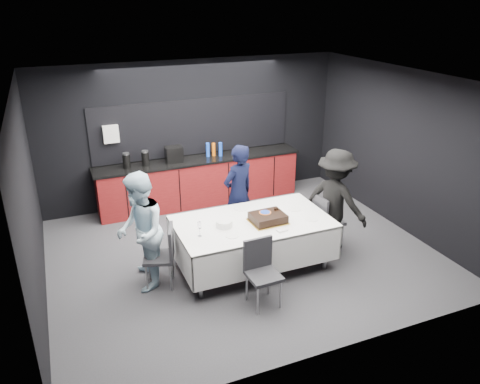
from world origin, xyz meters
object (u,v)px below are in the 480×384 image
at_px(cake_assembly, 268,218).
at_px(plate_stack, 224,224).
at_px(person_right, 335,201).
at_px(party_table, 253,229).
at_px(chair_near, 261,267).
at_px(champagne_flute, 199,226).
at_px(person_center, 238,194).
at_px(chair_left, 164,252).
at_px(chair_right, 325,217).
at_px(person_left, 140,232).

xyz_separation_m(cake_assembly, plate_stack, (-0.66, 0.10, -0.02)).
relative_size(plate_stack, person_right, 0.14).
distance_m(party_table, plate_stack, 0.50).
bearing_deg(cake_assembly, chair_near, -121.02).
distance_m(cake_assembly, person_right, 1.27).
height_order(plate_stack, champagne_flute, champagne_flute).
distance_m(chair_near, person_center, 1.84).
height_order(cake_assembly, chair_left, cake_assembly).
xyz_separation_m(party_table, plate_stack, (-0.46, -0.02, 0.19)).
distance_m(chair_left, chair_near, 1.42).
distance_m(chair_right, person_right, 0.35).
distance_m(party_table, person_right, 1.47).
bearing_deg(chair_left, chair_right, 1.76).
xyz_separation_m(party_table, cake_assembly, (0.19, -0.12, 0.20)).
xyz_separation_m(cake_assembly, chair_right, (1.15, 0.22, -0.31)).
bearing_deg(champagne_flute, chair_left, 159.96).
bearing_deg(person_right, champagne_flute, 67.36).
bearing_deg(chair_right, person_left, 179.49).
bearing_deg(chair_right, cake_assembly, -169.10).
relative_size(party_table, chair_left, 2.51).
height_order(cake_assembly, person_right, person_right).
relative_size(party_table, person_left, 1.35).
relative_size(champagne_flute, person_right, 0.13).
distance_m(chair_left, person_center, 1.76).
height_order(chair_left, chair_right, same).
height_order(champagne_flute, person_center, person_center).
xyz_separation_m(chair_left, person_right, (2.83, 0.00, 0.32)).
bearing_deg(person_left, chair_near, 63.55).
xyz_separation_m(plate_stack, person_center, (0.59, 0.90, 0.02)).
relative_size(champagne_flute, chair_near, 0.24).
xyz_separation_m(party_table, champagne_flute, (-0.89, -0.16, 0.30)).
xyz_separation_m(chair_near, person_right, (1.72, 0.90, 0.32)).
height_order(cake_assembly, person_center, person_center).
distance_m(champagne_flute, chair_near, 1.03).
xyz_separation_m(chair_near, person_center, (0.39, 1.77, 0.31)).
bearing_deg(chair_right, person_center, 147.17).
bearing_deg(person_left, chair_left, 78.64).
bearing_deg(cake_assembly, person_center, 93.71).
bearing_deg(champagne_flute, person_left, 159.68).
relative_size(plate_stack, chair_right, 0.26).
bearing_deg(cake_assembly, chair_left, 174.93).
relative_size(cake_assembly, person_right, 0.32).
height_order(cake_assembly, chair_right, cake_assembly).
height_order(chair_near, person_right, person_right).
distance_m(cake_assembly, chair_right, 1.21).
distance_m(champagne_flute, person_right, 2.35).
distance_m(chair_right, person_left, 3.02).
height_order(chair_left, person_right, person_right).
bearing_deg(chair_near, person_right, 27.63).
distance_m(chair_left, chair_right, 2.71).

